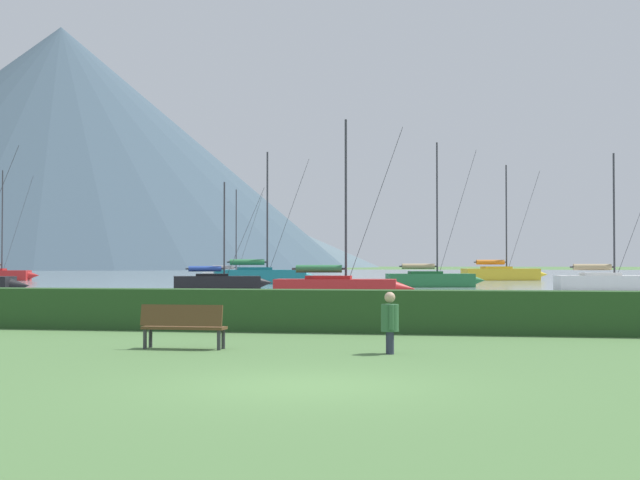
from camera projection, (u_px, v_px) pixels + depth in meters
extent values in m
plane|color=#517A42|center=(303.00, 386.00, 14.02)|extent=(1000.00, 1000.00, 0.00)
cube|color=#8C9EA3|center=(478.00, 275.00, 148.65)|extent=(320.00, 246.00, 0.00)
cube|color=#284C23|center=(387.00, 311.00, 24.85)|extent=(80.00, 1.20, 1.12)
cube|color=red|center=(336.00, 289.00, 49.31)|extent=(6.49, 2.71, 0.99)
cone|color=red|center=(405.00, 289.00, 48.96)|extent=(1.15, 0.94, 0.84)
cube|color=#A52020|center=(329.00, 282.00, 49.36)|extent=(2.47, 1.72, 0.63)
cylinder|color=#333338|center=(346.00, 203.00, 49.37)|extent=(0.13, 0.13, 8.85)
cylinder|color=#333338|center=(319.00, 269.00, 49.43)|extent=(2.85, 0.35, 0.11)
cylinder|color=#2D7542|center=(319.00, 269.00, 49.43)|extent=(2.44, 0.61, 0.40)
cylinder|color=#333338|center=(374.00, 207.00, 49.22)|extent=(3.00, 0.29, 8.41)
cube|color=black|center=(217.00, 283.00, 65.51)|extent=(6.28, 3.90, 0.93)
cone|color=black|center=(265.00, 283.00, 66.04)|extent=(1.22, 1.09, 0.79)
cube|color=black|center=(212.00, 278.00, 65.47)|extent=(2.55, 2.08, 0.59)
cylinder|color=#333338|center=(224.00, 232.00, 65.68)|extent=(0.12, 0.12, 7.00)
cylinder|color=#333338|center=(205.00, 269.00, 65.41)|extent=(2.55, 0.99, 0.10)
cylinder|color=#2847A3|center=(205.00, 269.00, 65.41)|extent=(2.26, 1.11, 0.37)
cylinder|color=#333338|center=(244.00, 235.00, 65.90)|extent=(2.67, 0.97, 6.66)
cube|color=gold|center=(500.00, 274.00, 100.86)|extent=(8.47, 5.14, 1.26)
cone|color=gold|center=(541.00, 274.00, 101.48)|extent=(1.64, 1.45, 1.07)
cube|color=gold|center=(496.00, 270.00, 100.81)|extent=(3.43, 2.76, 0.80)
cylinder|color=#333338|center=(506.00, 219.00, 101.10)|extent=(0.16, 0.16, 11.72)
cylinder|color=#333338|center=(490.00, 262.00, 100.74)|extent=(3.47, 1.27, 0.14)
cylinder|color=orange|center=(490.00, 262.00, 100.74)|extent=(3.07, 1.44, 0.50)
cylinder|color=#333338|center=(523.00, 222.00, 101.35)|extent=(3.63, 1.23, 11.14)
cube|color=white|center=(231.00, 277.00, 96.93)|extent=(6.16, 3.96, 0.92)
cone|color=white|center=(263.00, 276.00, 97.54)|extent=(1.21, 1.09, 0.78)
cube|color=silver|center=(228.00, 273.00, 96.88)|extent=(2.52, 2.08, 0.58)
cylinder|color=#333338|center=(236.00, 233.00, 97.13)|extent=(0.12, 0.12, 8.95)
cylinder|color=#333338|center=(223.00, 267.00, 96.81)|extent=(2.48, 1.04, 0.10)
cylinder|color=gray|center=(223.00, 267.00, 96.81)|extent=(2.21, 1.15, 0.37)
cylinder|color=#333338|center=(249.00, 235.00, 97.38)|extent=(2.59, 1.02, 8.51)
cube|color=#236B38|center=(430.00, 280.00, 72.09)|extent=(6.93, 3.95, 1.03)
cone|color=#236B38|center=(478.00, 280.00, 72.43)|extent=(1.32, 1.15, 0.88)
cube|color=#206032|center=(425.00, 275.00, 72.07)|extent=(2.77, 2.18, 0.66)
cylinder|color=#333338|center=(437.00, 211.00, 72.27)|extent=(0.13, 0.13, 10.56)
cylinder|color=#333338|center=(418.00, 266.00, 72.03)|extent=(2.87, 0.91, 0.11)
cylinder|color=tan|center=(418.00, 266.00, 72.03)|extent=(2.53, 1.08, 0.41)
cylinder|color=#333338|center=(457.00, 214.00, 72.41)|extent=(3.01, 0.88, 10.04)
cube|color=#19707A|center=(260.00, 277.00, 83.23)|extent=(8.39, 5.29, 1.25)
cone|color=#19707A|center=(310.00, 277.00, 83.98)|extent=(1.64, 1.46, 1.06)
cube|color=#16646E|center=(254.00, 272.00, 83.17)|extent=(3.43, 2.80, 0.79)
cylinder|color=#333338|center=(267.00, 214.00, 83.48)|extent=(0.16, 0.16, 11.04)
cylinder|color=#333338|center=(247.00, 262.00, 83.08)|extent=(3.40, 1.36, 0.14)
cylinder|color=#2D7542|center=(247.00, 262.00, 83.08)|extent=(3.02, 1.51, 0.50)
cylinder|color=#333338|center=(288.00, 217.00, 83.79)|extent=(3.56, 1.33, 10.50)
cone|color=red|center=(33.00, 275.00, 100.04)|extent=(1.34, 1.15, 0.92)
cylinder|color=#333338|center=(2.00, 223.00, 100.07)|extent=(0.14, 0.14, 11.13)
cylinder|color=#333338|center=(18.00, 225.00, 100.12)|extent=(3.19, 0.73, 10.58)
cone|color=black|center=(19.00, 286.00, 54.50)|extent=(1.32, 1.13, 0.90)
cube|color=white|center=(606.00, 283.00, 62.15)|extent=(6.77, 3.28, 1.02)
cube|color=silver|center=(600.00, 278.00, 62.17)|extent=(2.64, 1.94, 0.65)
cylinder|color=#333338|center=(614.00, 218.00, 62.25)|extent=(0.13, 0.13, 8.57)
cylinder|color=#333338|center=(592.00, 267.00, 62.19)|extent=(2.90, 0.60, 0.11)
cylinder|color=tan|center=(592.00, 267.00, 62.19)|extent=(2.51, 0.82, 0.41)
cylinder|color=#333338|center=(637.00, 221.00, 62.22)|extent=(3.04, 0.54, 8.15)
cube|color=brown|center=(184.00, 328.00, 20.10)|extent=(1.80, 0.45, 0.06)
cube|color=brown|center=(181.00, 315.00, 19.93)|extent=(1.80, 0.13, 0.45)
cylinder|color=#333338|center=(223.00, 338.00, 20.11)|extent=(0.08, 0.08, 0.45)
cylinder|color=#333338|center=(151.00, 337.00, 20.41)|extent=(0.08, 0.08, 0.45)
cylinder|color=#333338|center=(219.00, 340.00, 19.78)|extent=(0.08, 0.08, 0.45)
cylinder|color=#333338|center=(145.00, 338.00, 20.09)|extent=(0.08, 0.08, 0.45)
cylinder|color=#2D3347|center=(391.00, 343.00, 18.91)|extent=(0.14, 0.14, 0.45)
cylinder|color=#2D3347|center=(389.00, 342.00, 19.09)|extent=(0.14, 0.14, 0.45)
cylinder|color=#33663D|center=(390.00, 318.00, 19.01)|extent=(0.36, 0.36, 0.55)
cylinder|color=#33663D|center=(391.00, 317.00, 18.77)|extent=(0.09, 0.09, 0.49)
cylinder|color=#33663D|center=(388.00, 316.00, 19.25)|extent=(0.09, 0.09, 0.49)
sphere|color=tan|center=(390.00, 297.00, 19.02)|extent=(0.22, 0.22, 0.22)
cone|color=slate|center=(114.00, 209.00, 459.53)|extent=(259.77, 259.77, 57.18)
cone|color=#425666|center=(60.00, 147.00, 326.50)|extent=(199.01, 199.01, 84.08)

